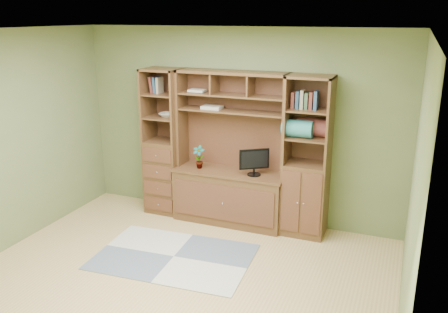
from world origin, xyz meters
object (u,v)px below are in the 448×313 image
at_px(center_hutch, 230,150).
at_px(right_tower, 307,158).
at_px(monitor, 254,157).
at_px(left_tower, 164,142).

distance_m(center_hutch, right_tower, 1.03).
distance_m(center_hutch, monitor, 0.36).
xyz_separation_m(right_tower, monitor, (-0.67, -0.07, -0.05)).
height_order(left_tower, right_tower, same).
distance_m(right_tower, monitor, 0.68).
height_order(center_hutch, right_tower, same).
height_order(center_hutch, monitor, center_hutch).
xyz_separation_m(center_hutch, monitor, (0.36, -0.03, -0.05)).
bearing_deg(monitor, left_tower, 141.60).
bearing_deg(left_tower, monitor, -3.17).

